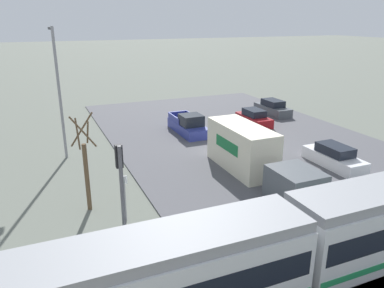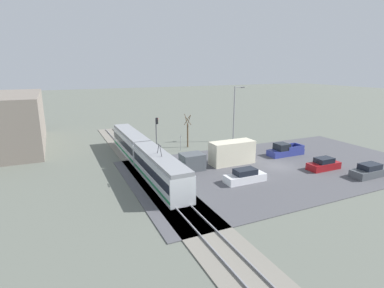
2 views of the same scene
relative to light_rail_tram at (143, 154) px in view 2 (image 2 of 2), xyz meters
name	(u,v)px [view 2 (image 2 of 2)]	position (x,y,z in m)	size (l,w,h in m)	color
ground_plane	(277,167)	(-7.46, -15.75, -1.67)	(320.00, 320.00, 0.00)	#60665B
road_surface	(277,166)	(-7.46, -15.75, -1.63)	(21.33, 38.19, 0.08)	#4C4C51
rail_bed	(163,186)	(-7.46, 0.00, -1.63)	(68.20, 4.40, 0.22)	gray
light_rail_tram	(143,154)	(0.00, 0.00, 0.00)	(26.49, 2.59, 4.41)	silver
box_truck	(223,155)	(-4.01, -9.56, -0.19)	(2.35, 10.21, 3.05)	#4C5156
pickup_truck	(285,151)	(-3.89, -20.16, -0.91)	(1.99, 5.43, 1.82)	navy
sedan_car_0	(369,171)	(-14.93, -23.09, -0.95)	(1.80, 4.73, 1.56)	#4C5156
sedan_car_1	(245,176)	(-10.23, -8.82, -0.97)	(1.74, 4.78, 1.51)	silver
sedan_car_2	(324,164)	(-10.83, -20.27, -0.97)	(1.74, 4.30, 1.51)	maroon
traffic_light_pole	(157,130)	(5.77, -3.77, 1.76)	(0.28, 0.47, 5.30)	#47474C
street_tree	(188,132)	(6.49, -9.19, 0.77)	(1.26, 1.05, 5.36)	brown
street_lamp_near_crossing	(235,111)	(6.88, -18.25, 3.69)	(0.36, 1.95, 9.43)	gray
no_parking_sign	(181,141)	(4.91, -7.29, -0.18)	(0.32, 0.08, 2.46)	gray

